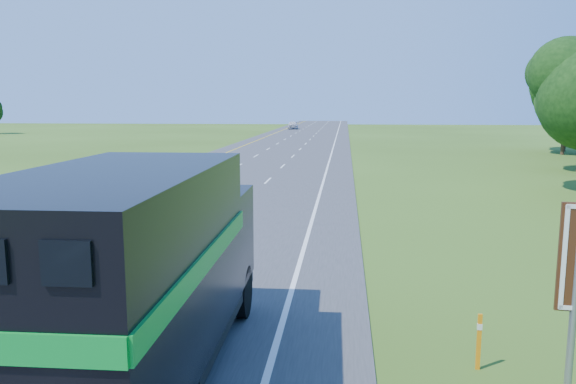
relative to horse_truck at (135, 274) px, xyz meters
name	(u,v)px	position (x,y,z in m)	size (l,w,h in m)	color
road	(266,162)	(-3.36, 39.56, -2.14)	(15.00, 260.00, 0.04)	#38383A
lane_markings	(266,162)	(-3.36, 39.56, -2.12)	(11.15, 260.00, 0.01)	yellow
horse_truck	(135,274)	(0.00, 0.00, 0.00)	(2.99, 9.02, 3.97)	black
white_suv	(160,176)	(-7.44, 23.44, -1.35)	(2.55, 5.53, 1.54)	silver
far_car	(293,125)	(-7.32, 107.96, -1.28)	(1.99, 4.95, 1.69)	silver
delineator	(479,340)	(6.09, 1.52, -1.57)	(0.09, 0.05, 1.10)	orange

